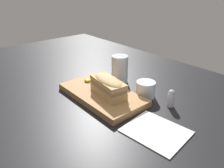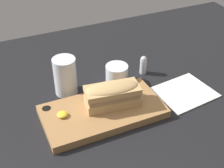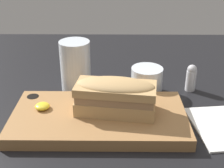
{
  "view_description": "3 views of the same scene",
  "coord_description": "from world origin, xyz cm",
  "px_view_note": "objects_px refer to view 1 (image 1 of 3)",
  "views": [
    {
      "loc": [
        67.65,
        -48.78,
        44.49
      ],
      "look_at": [
        10.71,
        -0.24,
        9.24
      ],
      "focal_mm": 35.0,
      "sensor_mm": 36.0,
      "label": 1
    },
    {
      "loc": [
        -21.03,
        -67.75,
        64.26
      ],
      "look_at": [
        10.49,
        2.02,
        9.69
      ],
      "focal_mm": 50.0,
      "sensor_mm": 36.0,
      "label": 2
    },
    {
      "loc": [
        9.07,
        -56.41,
        38.51
      ],
      "look_at": [
        8.52,
        0.6,
        10.08
      ],
      "focal_mm": 50.0,
      "sensor_mm": 36.0,
      "label": 3
    }
  ],
  "objects_px": {
    "serving_board": "(102,94)",
    "sandwich": "(108,85)",
    "napkin": "(156,131)",
    "wine_glass": "(146,90)",
    "water_glass": "(120,71)",
    "salt_shaker": "(171,98)"
  },
  "relations": [
    {
      "from": "water_glass",
      "to": "napkin",
      "type": "bearing_deg",
      "value": -25.28
    },
    {
      "from": "wine_glass",
      "to": "napkin",
      "type": "xyz_separation_m",
      "value": [
        0.18,
        -0.15,
        -0.03
      ]
    },
    {
      "from": "serving_board",
      "to": "napkin",
      "type": "height_order",
      "value": "serving_board"
    },
    {
      "from": "sandwich",
      "to": "salt_shaker",
      "type": "xyz_separation_m",
      "value": [
        0.19,
        0.15,
        -0.03
      ]
    },
    {
      "from": "salt_shaker",
      "to": "napkin",
      "type": "bearing_deg",
      "value": -68.03
    },
    {
      "from": "water_glass",
      "to": "salt_shaker",
      "type": "height_order",
      "value": "water_glass"
    },
    {
      "from": "wine_glass",
      "to": "salt_shaker",
      "type": "distance_m",
      "value": 0.11
    },
    {
      "from": "napkin",
      "to": "water_glass",
      "type": "bearing_deg",
      "value": 154.72
    },
    {
      "from": "sandwich",
      "to": "salt_shaker",
      "type": "relative_size",
      "value": 2.48
    },
    {
      "from": "water_glass",
      "to": "wine_glass",
      "type": "distance_m",
      "value": 0.18
    },
    {
      "from": "serving_board",
      "to": "sandwich",
      "type": "height_order",
      "value": "sandwich"
    },
    {
      "from": "serving_board",
      "to": "napkin",
      "type": "xyz_separation_m",
      "value": [
        0.29,
        -0.01,
        -0.01
      ]
    },
    {
      "from": "salt_shaker",
      "to": "sandwich",
      "type": "bearing_deg",
      "value": -142.16
    },
    {
      "from": "serving_board",
      "to": "wine_glass",
      "type": "bearing_deg",
      "value": 50.95
    },
    {
      "from": "serving_board",
      "to": "sandwich",
      "type": "distance_m",
      "value": 0.06
    },
    {
      "from": "wine_glass",
      "to": "salt_shaker",
      "type": "height_order",
      "value": "salt_shaker"
    },
    {
      "from": "serving_board",
      "to": "wine_glass",
      "type": "xyz_separation_m",
      "value": [
        0.11,
        0.14,
        0.02
      ]
    },
    {
      "from": "serving_board",
      "to": "napkin",
      "type": "distance_m",
      "value": 0.29
    },
    {
      "from": "serving_board",
      "to": "water_glass",
      "type": "height_order",
      "value": "water_glass"
    },
    {
      "from": "water_glass",
      "to": "sandwich",
      "type": "bearing_deg",
      "value": -56.6
    },
    {
      "from": "salt_shaker",
      "to": "water_glass",
      "type": "bearing_deg",
      "value": 179.29
    },
    {
      "from": "sandwich",
      "to": "wine_glass",
      "type": "height_order",
      "value": "sandwich"
    }
  ]
}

